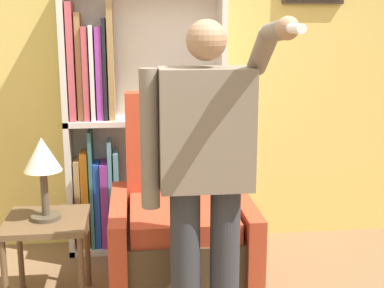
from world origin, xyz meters
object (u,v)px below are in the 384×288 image
person_standing (205,173)px  table_lamp (42,161)px  side_table (47,232)px  bookcase (125,127)px  armchair (180,232)px

person_standing → table_lamp: (-0.87, 0.61, -0.07)m
side_table → table_lamp: 0.44m
bookcase → side_table: bookcase is taller
person_standing → table_lamp: bearing=144.7°
side_table → person_standing: bearing=-35.3°
bookcase → person_standing: size_ratio=1.15×
bookcase → side_table: (-0.46, -0.81, -0.47)m
bookcase → armchair: (0.34, -0.70, -0.55)m
armchair → side_table: size_ratio=2.26×
armchair → side_table: armchair is taller
bookcase → table_lamp: size_ratio=4.00×
bookcase → side_table: 1.04m
armchair → table_lamp: (-0.81, -0.10, 0.52)m
table_lamp → bookcase: bearing=60.0°
armchair → person_standing: size_ratio=0.73×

